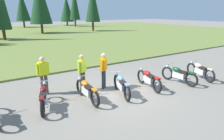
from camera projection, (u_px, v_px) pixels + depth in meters
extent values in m
plane|color=gray|center=(119.00, 92.00, 9.22)|extent=(140.00, 140.00, 0.00)
cube|color=olive|center=(15.00, 36.00, 30.36)|extent=(80.00, 44.00, 0.10)
cylinder|color=#47331E|center=(75.00, 23.00, 48.21)|extent=(0.36, 0.36, 1.68)
cone|color=#193D1E|center=(74.00, 3.00, 46.98)|extent=(2.38, 2.38, 7.39)
cylinder|color=#47331E|center=(4.00, 35.00, 25.26)|extent=(0.36, 0.36, 1.38)
cylinder|color=#47331E|center=(24.00, 24.00, 45.88)|extent=(0.36, 0.36, 1.50)
cone|color=#193D1E|center=(22.00, 6.00, 44.83)|extent=(3.14, 3.14, 6.20)
cylinder|color=#47331E|center=(93.00, 27.00, 37.16)|extent=(0.36, 0.36, 1.73)
cone|color=#193D1E|center=(92.00, 2.00, 36.03)|extent=(2.63, 2.63, 6.60)
cylinder|color=#47331E|center=(42.00, 29.00, 33.45)|extent=(0.36, 0.36, 1.59)
cone|color=#193D1E|center=(39.00, 0.00, 32.24)|extent=(3.49, 3.49, 7.34)
cylinder|color=#47331E|center=(67.00, 24.00, 52.90)|extent=(0.36, 0.36, 1.04)
cone|color=#193D1E|center=(66.00, 9.00, 51.92)|extent=(3.42, 3.42, 6.12)
torus|color=black|center=(45.00, 92.00, 8.29)|extent=(0.33, 0.69, 0.70)
torus|color=black|center=(43.00, 108.00, 6.98)|extent=(0.33, 0.69, 0.70)
cube|color=silver|center=(44.00, 98.00, 7.63)|extent=(0.41, 0.67, 0.28)
ellipsoid|color=maroon|center=(44.00, 89.00, 7.72)|extent=(0.41, 0.54, 0.22)
cube|color=black|center=(43.00, 95.00, 7.36)|extent=(0.37, 0.53, 0.10)
cube|color=maroon|center=(42.00, 98.00, 6.89)|extent=(0.24, 0.35, 0.06)
cylinder|color=silver|center=(44.00, 81.00, 8.06)|extent=(0.59, 0.24, 0.03)
sphere|color=silver|center=(44.00, 83.00, 8.21)|extent=(0.14, 0.14, 0.14)
cylinder|color=silver|center=(48.00, 104.00, 7.40)|extent=(0.25, 0.54, 0.07)
torus|color=black|center=(80.00, 87.00, 8.88)|extent=(0.12, 0.70, 0.70)
torus|color=black|center=(95.00, 98.00, 7.73)|extent=(0.12, 0.70, 0.70)
cube|color=silver|center=(87.00, 91.00, 8.29)|extent=(0.22, 0.65, 0.28)
ellipsoid|color=orange|center=(85.00, 83.00, 8.36)|extent=(0.28, 0.49, 0.22)
cube|color=black|center=(89.00, 88.00, 8.05)|extent=(0.24, 0.49, 0.10)
cube|color=orange|center=(95.00, 90.00, 7.64)|extent=(0.15, 0.32, 0.06)
cylinder|color=silver|center=(81.00, 76.00, 8.66)|extent=(0.62, 0.05, 0.03)
sphere|color=silver|center=(80.00, 79.00, 8.79)|extent=(0.14, 0.14, 0.14)
cylinder|color=silver|center=(94.00, 95.00, 8.14)|extent=(0.09, 0.55, 0.07)
torus|color=black|center=(117.00, 82.00, 9.54)|extent=(0.31, 0.70, 0.70)
torus|color=black|center=(127.00, 93.00, 8.25)|extent=(0.31, 0.70, 0.70)
cube|color=silver|center=(121.00, 86.00, 8.88)|extent=(0.38, 0.67, 0.28)
ellipsoid|color=#598CC6|center=(120.00, 78.00, 8.97)|extent=(0.39, 0.54, 0.22)
cube|color=black|center=(123.00, 83.00, 8.62)|extent=(0.35, 0.52, 0.10)
cube|color=#598CC6|center=(127.00, 85.00, 8.16)|extent=(0.23, 0.35, 0.06)
cylinder|color=silver|center=(117.00, 72.00, 9.31)|extent=(0.60, 0.22, 0.03)
sphere|color=silver|center=(117.00, 74.00, 9.46)|extent=(0.14, 0.14, 0.14)
cylinder|color=silver|center=(127.00, 90.00, 8.67)|extent=(0.23, 0.55, 0.07)
torus|color=black|center=(141.00, 76.00, 10.34)|extent=(0.24, 0.71, 0.70)
torus|color=black|center=(157.00, 85.00, 9.09)|extent=(0.24, 0.71, 0.70)
cube|color=silver|center=(149.00, 80.00, 9.70)|extent=(0.33, 0.67, 0.28)
ellipsoid|color=#AD1919|center=(147.00, 73.00, 9.78)|extent=(0.35, 0.52, 0.22)
cube|color=black|center=(151.00, 76.00, 9.44)|extent=(0.31, 0.51, 0.10)
cube|color=#AD1919|center=(157.00, 78.00, 9.00)|extent=(0.20, 0.34, 0.06)
cylinder|color=silver|center=(143.00, 67.00, 10.11)|extent=(0.61, 0.16, 0.03)
sphere|color=silver|center=(141.00, 69.00, 10.25)|extent=(0.14, 0.14, 0.14)
cylinder|color=silver|center=(155.00, 83.00, 9.51)|extent=(0.18, 0.55, 0.07)
torus|color=black|center=(167.00, 73.00, 10.89)|extent=(0.16, 0.71, 0.70)
torus|color=black|center=(191.00, 80.00, 9.83)|extent=(0.16, 0.71, 0.70)
cube|color=silver|center=(179.00, 75.00, 10.35)|extent=(0.25, 0.65, 0.28)
ellipsoid|color=#144C23|center=(176.00, 69.00, 10.41)|extent=(0.30, 0.50, 0.22)
cube|color=black|center=(183.00, 72.00, 10.12)|extent=(0.26, 0.50, 0.10)
cube|color=#144C23|center=(192.00, 73.00, 9.74)|extent=(0.17, 0.33, 0.06)
cylinder|color=silver|center=(170.00, 64.00, 10.68)|extent=(0.62, 0.08, 0.03)
sphere|color=silver|center=(167.00, 66.00, 10.80)|extent=(0.14, 0.14, 0.14)
cylinder|color=silver|center=(185.00, 78.00, 10.23)|extent=(0.12, 0.55, 0.07)
torus|color=black|center=(191.00, 69.00, 11.71)|extent=(0.28, 0.70, 0.70)
torus|color=black|center=(210.00, 76.00, 10.43)|extent=(0.28, 0.70, 0.70)
cube|color=silver|center=(200.00, 71.00, 11.06)|extent=(0.36, 0.67, 0.28)
ellipsoid|color=beige|center=(198.00, 65.00, 11.15)|extent=(0.37, 0.53, 0.22)
cube|color=black|center=(203.00, 68.00, 10.80)|extent=(0.34, 0.52, 0.10)
cube|color=beige|center=(211.00, 69.00, 10.34)|extent=(0.22, 0.35, 0.06)
cylinder|color=silver|center=(193.00, 60.00, 11.48)|extent=(0.61, 0.19, 0.03)
sphere|color=silver|center=(192.00, 62.00, 11.62)|extent=(0.14, 0.14, 0.14)
cylinder|color=silver|center=(206.00, 74.00, 10.85)|extent=(0.21, 0.55, 0.07)
cylinder|color=#4C4233|center=(46.00, 84.00, 8.99)|extent=(0.14, 0.14, 0.88)
cylinder|color=#4C4233|center=(42.00, 85.00, 8.88)|extent=(0.14, 0.14, 0.88)
cube|color=#D8EA19|center=(43.00, 68.00, 8.74)|extent=(0.38, 0.26, 0.56)
sphere|color=beige|center=(42.00, 59.00, 8.63)|extent=(0.22, 0.22, 0.22)
cylinder|color=#D8EA19|center=(48.00, 68.00, 8.88)|extent=(0.09, 0.09, 0.52)
cylinder|color=#D8EA19|center=(37.00, 70.00, 8.60)|extent=(0.09, 0.09, 0.52)
cylinder|color=#4C4233|center=(84.00, 81.00, 9.44)|extent=(0.14, 0.14, 0.88)
cylinder|color=#4C4233|center=(82.00, 82.00, 9.29)|extent=(0.14, 0.14, 0.88)
cube|color=#C6E52D|center=(82.00, 66.00, 9.17)|extent=(0.42, 0.37, 0.56)
sphere|color=tan|center=(82.00, 57.00, 9.06)|extent=(0.22, 0.22, 0.22)
cylinder|color=#C6E52D|center=(85.00, 65.00, 9.37)|extent=(0.09, 0.09, 0.52)
cylinder|color=#C6E52D|center=(79.00, 67.00, 8.97)|extent=(0.09, 0.09, 0.52)
cylinder|color=#2D2D38|center=(104.00, 78.00, 9.75)|extent=(0.14, 0.14, 0.88)
cylinder|color=#2D2D38|center=(103.00, 80.00, 9.58)|extent=(0.14, 0.14, 0.88)
cube|color=orange|center=(104.00, 64.00, 9.47)|extent=(0.42, 0.40, 0.56)
sphere|color=tan|center=(103.00, 55.00, 9.36)|extent=(0.22, 0.22, 0.22)
cylinder|color=orange|center=(105.00, 63.00, 9.69)|extent=(0.09, 0.09, 0.52)
cylinder|color=orange|center=(102.00, 66.00, 9.26)|extent=(0.09, 0.09, 0.52)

